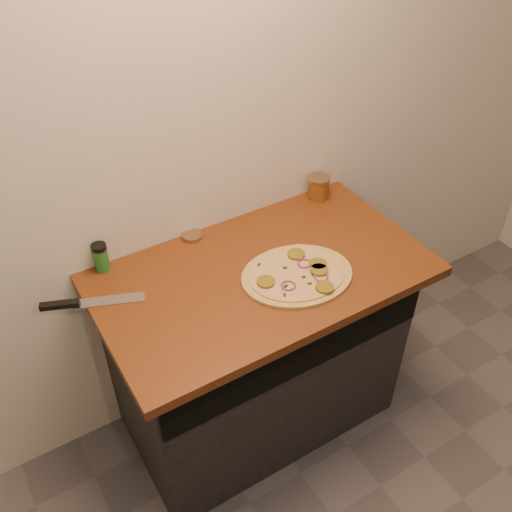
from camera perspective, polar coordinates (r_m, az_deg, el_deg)
cabinet at (r=2.40m, az=0.10°, el=-9.44°), size 1.10×0.60×0.86m
countertop at (r=2.07m, az=0.55°, el=-1.78°), size 1.20×0.70×0.04m
pizza at (r=2.02m, az=4.19°, el=-1.87°), size 0.47×0.47×0.03m
chefs_knife at (r=2.00m, az=-16.90°, el=-4.50°), size 0.33×0.16×0.02m
mason_jar_lid at (r=2.21m, az=-6.42°, el=2.03°), size 0.10×0.10×0.02m
salsa_jar at (r=2.41m, az=6.27°, el=6.83°), size 0.09×0.09×0.10m
spice_shaker at (r=2.09m, az=-15.26°, el=-0.11°), size 0.05×0.05×0.11m
flour_spill at (r=2.12m, az=3.90°, el=0.13°), size 0.18×0.18×0.00m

